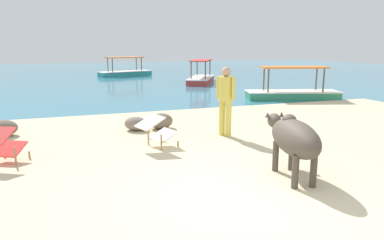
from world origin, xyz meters
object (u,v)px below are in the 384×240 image
at_px(deck_chair_near, 3,143).
at_px(boat_teal, 125,72).
at_px(boat_green, 292,92).
at_px(deck_chair_far, 157,130).
at_px(boat_red, 201,78).
at_px(person_standing, 226,96).
at_px(cow, 294,138).

height_order(deck_chair_near, boat_teal, boat_teal).
relative_size(boat_teal, boat_green, 1.00).
bearing_deg(boat_green, deck_chair_near, -134.12).
xyz_separation_m(deck_chair_far, boat_green, (6.81, 5.13, -0.13)).
bearing_deg(boat_red, boat_teal, -122.95).
bearing_deg(deck_chair_far, deck_chair_near, 164.69).
relative_size(person_standing, boat_teal, 0.42).
relative_size(boat_teal, boat_red, 1.02).
distance_m(cow, person_standing, 2.91).
bearing_deg(deck_chair_far, cow, -73.38).
bearing_deg(boat_red, cow, 13.50).
distance_m(person_standing, boat_red, 12.22).
bearing_deg(cow, boat_teal, 8.79).
bearing_deg(boat_teal, boat_red, -78.07).
relative_size(boat_red, boat_green, 0.98).
distance_m(cow, boat_teal, 20.60).
height_order(cow, deck_chair_near, cow).
distance_m(cow, boat_red, 15.01).
bearing_deg(cow, boat_red, -4.63).
xyz_separation_m(cow, boat_green, (5.15, 7.55, -0.42)).
xyz_separation_m(cow, person_standing, (0.11, 2.89, 0.28)).
xyz_separation_m(deck_chair_near, person_standing, (4.64, 0.60, 0.56)).
bearing_deg(boat_green, person_standing, -119.88).
distance_m(deck_chair_near, boat_teal, 18.98).
bearing_deg(boat_teal, person_standing, -108.07).
bearing_deg(person_standing, boat_red, -139.64).
distance_m(person_standing, boat_teal, 17.72).
bearing_deg(cow, person_standing, 7.98).
height_order(boat_red, boat_green, same).
height_order(cow, boat_teal, boat_teal).
bearing_deg(deck_chair_near, boat_green, -33.75).
bearing_deg(boat_red, deck_chair_far, 3.84).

